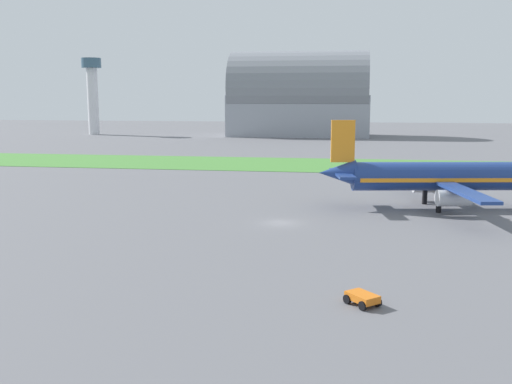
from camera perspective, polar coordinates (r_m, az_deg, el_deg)
ground_plane at (r=71.82m, az=2.44°, el=-3.07°), size 600.00×600.00×0.00m
grass_taxiway_strip at (r=134.28m, az=5.61°, el=2.69°), size 360.00×28.00×0.08m
airplane_midfield_jet at (r=84.68m, az=17.73°, el=1.43°), size 34.17×34.68×12.31m
baggage_cart_near_gate at (r=44.67m, az=10.43°, el=-10.20°), size 2.89×2.94×0.90m
hangar_distant at (r=236.11m, az=4.29°, el=9.24°), size 55.42×29.44×33.63m
control_tower at (r=252.75m, az=-15.81°, el=9.72°), size 8.00×8.00×31.40m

